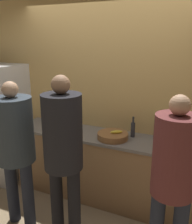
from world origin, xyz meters
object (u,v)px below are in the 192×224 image
Objects in this scene: cup_blue at (56,123)px; refrigerator at (0,122)px; person_center at (63,146)px; person_left at (15,141)px; bottle_dark at (133,129)px; fruit_bowl at (113,136)px; bottle_clear at (180,144)px; potted_plant at (163,127)px; person_right at (173,172)px.

refrigerator is at bearing -172.34° from cup_blue.
person_center reaches higher than refrigerator.
person_left is 0.90m from cup_blue.
bottle_dark is at bearing 65.50° from person_center.
bottle_clear is (0.78, -0.00, 0.04)m from fruit_bowl.
bottle_dark is at bearing 5.09° from refrigerator.
person_left is 1.71m from potted_plant.
bottle_clear reaches higher than cup_blue.
refrigerator is at bearing 142.82° from person_left.
fruit_bowl is at bearing -7.04° from cup_blue.
cup_blue is at bearing -177.11° from bottle_dark.
person_left is 8.81× the size of bottle_clear.
person_right is at bearing 3.04° from person_left.
bottle_clear is at bearing -47.99° from potted_plant.
person_center reaches higher than potted_plant.
refrigerator is 1.27m from person_left.
person_left reaches higher than fruit_bowl.
person_right is at bearing -87.92° from bottle_clear.
potted_plant is (0.77, 1.02, -0.02)m from person_center.
bottle_clear is at bearing -16.00° from bottle_dark.
person_left is 0.59m from person_center.
person_left is at bearing -154.01° from bottle_clear.
person_center is at bearing -142.82° from bottle_clear.
person_right reaches higher than potted_plant.
fruit_bowl is 0.78m from bottle_clear.
potted_plant is (-0.26, 0.95, 0.05)m from person_right.
person_right is 1.06m from fruit_bowl.
bottle_dark is at bearing 42.96° from person_left.
bottle_dark is at bearing 39.51° from fruit_bowl.
potted_plant is (0.54, 0.26, 0.11)m from fruit_bowl.
person_right is 0.99m from potted_plant.
person_right is 4.44× the size of fruit_bowl.
person_center is (0.59, 0.02, 0.05)m from person_left.
fruit_bowl is (-0.80, 0.69, -0.06)m from person_right.
potted_plant is at bearing 25.80° from fruit_bowl.
potted_plant reaches higher than bottle_clear.
bottle_dark reaches higher than fruit_bowl.
potted_plant is at bearing 132.01° from bottle_clear.
person_right reaches higher than cup_blue.
potted_plant is (0.34, 0.10, 0.05)m from bottle_dark.
bottle_clear is 0.60m from bottle_dark.
fruit_bowl is 1.45× the size of bottle_dark.
refrigerator reaches higher than person_right.
bottle_clear is at bearing -3.83° from cup_blue.
bottle_clear is 0.36m from potted_plant.
potted_plant is (1.43, 0.15, 0.10)m from cup_blue.
person_right reaches higher than bottle_dark.
potted_plant is (-0.24, 0.26, 0.07)m from bottle_clear.
cup_blue is (-0.89, 0.11, 0.01)m from fruit_bowl.
bottle_dark is 2.78× the size of cup_blue.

